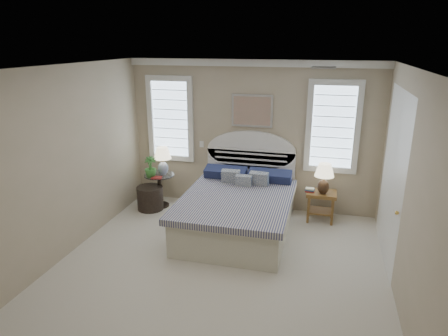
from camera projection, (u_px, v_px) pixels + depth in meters
floor at (215, 277)px, 5.31m from camera, size 4.50×5.00×0.01m
ceiling at (213, 68)px, 4.49m from camera, size 4.50×5.00×0.01m
wall_back at (252, 136)px, 7.21m from camera, size 4.50×0.02×2.70m
wall_left at (56, 167)px, 5.44m from camera, size 0.02×5.00×2.70m
wall_right at (411, 199)px, 4.37m from camera, size 0.02×5.00×2.70m
crown_molding at (253, 63)px, 6.78m from camera, size 4.50×0.08×0.12m
hvac_vent at (324, 68)px, 4.95m from camera, size 0.30×0.20×0.02m
switch_plate at (202, 144)px, 7.48m from camera, size 0.08×0.01×0.12m
window_left at (171, 119)px, 7.49m from camera, size 0.90×0.06×1.60m
window_right at (333, 127)px, 6.78m from camera, size 0.90×0.06×1.60m
painting at (252, 111)px, 7.03m from camera, size 0.74×0.04×0.58m
closet_door at (392, 177)px, 5.52m from camera, size 0.02×1.80×2.40m
bed at (239, 208)px, 6.54m from camera, size 1.72×2.28×1.47m
side_table_left at (160, 187)px, 7.48m from camera, size 0.56×0.56×0.63m
nightstand_right at (321, 200)px, 6.87m from camera, size 0.50×0.40×0.53m
floor_pot at (150, 198)px, 7.40m from camera, size 0.49×0.49×0.44m
lamp_left at (163, 158)px, 7.33m from camera, size 0.40×0.40×0.53m
lamp_right at (324, 175)px, 6.67m from camera, size 0.37×0.37×0.53m
potted_plant at (150, 167)px, 7.21m from camera, size 0.28×0.28×0.38m
books_left at (157, 178)px, 7.20m from camera, size 0.22×0.19×0.02m
books_right at (310, 190)px, 6.83m from camera, size 0.17×0.12×0.07m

